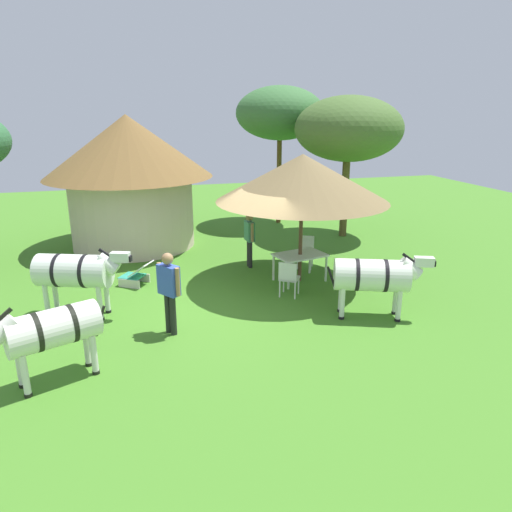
{
  "coord_description": "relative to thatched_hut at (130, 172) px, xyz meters",
  "views": [
    {
      "loc": [
        -2.1,
        -10.03,
        4.4
      ],
      "look_at": [
        0.74,
        0.35,
        1.0
      ],
      "focal_mm": 32.97,
      "sensor_mm": 36.0,
      "label": 1
    }
  ],
  "objects": [
    {
      "name": "patio_dining_table",
      "position": [
        4.13,
        -4.68,
        -1.77
      ],
      "size": [
        1.45,
        1.13,
        0.74
      ],
      "rotation": [
        0.0,
        0.0,
        0.23
      ],
      "color": "silver",
      "rests_on": "ground_plane"
    },
    {
      "name": "acacia_tree_behind_hut",
      "position": [
        7.25,
        -0.71,
        1.29
      ],
      "size": [
        3.64,
        3.64,
        4.82
      ],
      "color": "brown",
      "rests_on": "ground_plane"
    },
    {
      "name": "standing_watcher",
      "position": [
        0.53,
        -6.87,
        -1.39
      ],
      "size": [
        0.45,
        0.51,
        1.72
      ],
      "rotation": [
        0.0,
        0.0,
        -0.94
      ],
      "color": "black",
      "rests_on": "ground_plane"
    },
    {
      "name": "thatched_hut",
      "position": [
        0.0,
        0.0,
        0.0
      ],
      "size": [
        5.31,
        5.31,
        4.22
      ],
      "rotation": [
        0.0,
        0.0,
        1.92
      ],
      "color": "beige",
      "rests_on": "ground_plane"
    },
    {
      "name": "guest_beside_umbrella",
      "position": [
        3.13,
        -3.22,
        -1.47
      ],
      "size": [
        0.22,
        0.57,
        1.58
      ],
      "rotation": [
        0.0,
        0.0,
        4.78
      ],
      "color": "#252226",
      "rests_on": "ground_plane"
    },
    {
      "name": "acacia_tree_far_lawn",
      "position": [
        5.65,
        1.86,
        1.77
      ],
      "size": [
        3.33,
        3.33,
        5.21
      ],
      "color": "brown",
      "rests_on": "ground_plane"
    },
    {
      "name": "patio_chair_near_lawn",
      "position": [
        3.47,
        -5.66,
        -1.9
      ],
      "size": [
        0.6,
        0.59,
        0.9
      ],
      "rotation": [
        0.0,
        0.0,
        -0.59
      ],
      "color": "silver",
      "rests_on": "ground_plane"
    },
    {
      "name": "striped_lounge_chair",
      "position": [
        -0.07,
        -3.83,
        -2.17
      ],
      "size": [
        0.96,
        0.87,
        0.64
      ],
      "rotation": [
        0.0,
        0.0,
        1.01
      ],
      "color": "teal",
      "rests_on": "ground_plane"
    },
    {
      "name": "zebra_by_umbrella",
      "position": [
        -1.32,
        -5.46,
        -1.39
      ],
      "size": [
        2.14,
        1.21,
        1.57
      ],
      "rotation": [
        0.0,
        0.0,
        4.36
      ],
      "color": "silver",
      "rests_on": "ground_plane"
    },
    {
      "name": "zebra_nearest_camera",
      "position": [
        4.86,
        -7.21,
        -1.47
      ],
      "size": [
        2.14,
        1.21,
        1.49
      ],
      "rotation": [
        0.0,
        0.0,
        4.35
      ],
      "color": "silver",
      "rests_on": "ground_plane"
    },
    {
      "name": "shade_umbrella",
      "position": [
        4.13,
        -4.68,
        0.31
      ],
      "size": [
        4.36,
        4.36,
        3.32
      ],
      "color": "brown",
      "rests_on": "ground_plane"
    },
    {
      "name": "patio_chair_west_end",
      "position": [
        4.69,
        -3.64,
        -1.9
      ],
      "size": [
        0.59,
        0.58,
        0.9
      ],
      "rotation": [
        0.0,
        0.0,
        -3.64
      ],
      "color": "white",
      "rests_on": "ground_plane"
    },
    {
      "name": "zebra_toward_hut",
      "position": [
        -1.51,
        -8.14,
        -1.47
      ],
      "size": [
        2.0,
        1.14,
        1.49
      ],
      "rotation": [
        0.0,
        0.0,
        1.97
      ],
      "color": "silver",
      "rests_on": "ground_plane"
    },
    {
      "name": "ground_plane",
      "position": [
        2.01,
        -5.67,
        -2.42
      ],
      "size": [
        36.0,
        36.0,
        0.0
      ],
      "primitive_type": "plane",
      "color": "#437C25"
    }
  ]
}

